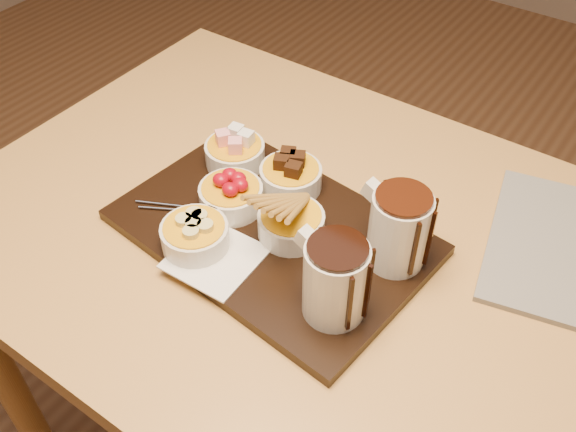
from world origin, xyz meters
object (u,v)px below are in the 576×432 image
Objects in this scene: serving_board at (272,232)px; pitcher_milk_chocolate at (399,230)px; pitcher_dark_chocolate at (335,281)px; bowl_strawberries at (231,197)px; dining_table at (326,284)px.

pitcher_milk_chocolate reaches higher than serving_board.
serving_board is 3.97× the size of pitcher_dark_chocolate.
bowl_strawberries reaches higher than serving_board.
pitcher_milk_chocolate is at bearing 21.80° from serving_board.
dining_table is at bearing 32.86° from serving_board.
pitcher_milk_chocolate reaches higher than bowl_strawberries.
bowl_strawberries is (-0.16, -0.04, 0.14)m from dining_table.
pitcher_dark_chocolate is at bearing -19.98° from serving_board.
pitcher_dark_chocolate is 1.00× the size of pitcher_milk_chocolate.
serving_board is at bearing -158.20° from pitcher_milk_chocolate.
serving_board is 0.08m from bowl_strawberries.
pitcher_dark_chocolate reaches higher than dining_table.
serving_board is 3.97× the size of pitcher_milk_chocolate.
serving_board is at bearing -153.06° from dining_table.
pitcher_dark_chocolate is 0.13m from pitcher_milk_chocolate.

